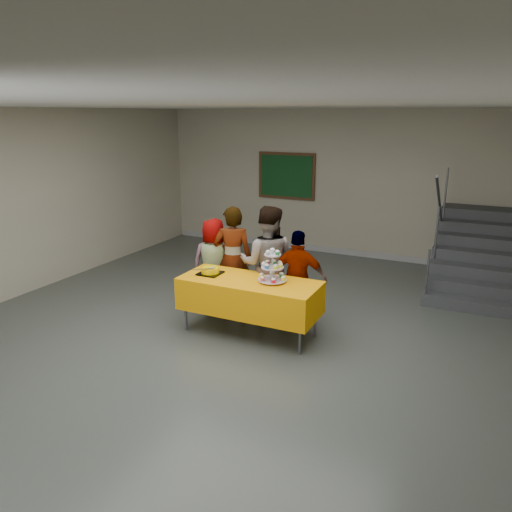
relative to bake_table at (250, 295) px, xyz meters
The scene contains 10 objects.
room_shell 1.66m from the bake_table, 99.24° to the right, with size 10.00×10.04×3.02m.
bake_table is the anchor object (origin of this frame).
cupcake_stand 0.50m from the bake_table, 11.79° to the left, with size 0.38×0.38×0.44m.
bear_cake 0.66m from the bake_table, behind, with size 0.32×0.36×0.12m.
schoolchild_a 1.16m from the bake_table, 144.63° to the left, with size 0.68×0.44×1.39m, color slate.
schoolchild_b 0.93m from the bake_table, 132.52° to the left, with size 0.59×0.39×1.61m, color slate.
schoolchild_c 0.65m from the bake_table, 90.42° to the left, with size 0.81×0.63×1.67m, color slate.
schoolchild_d 0.75m from the bake_table, 49.45° to the left, with size 0.80×0.34×1.37m, color slate.
staircase 4.43m from the bake_table, 53.87° to the left, with size 1.30×2.40×2.04m.
noticeboard 4.72m from the bake_table, 106.40° to the left, with size 1.30×0.05×1.00m.
Camera 1 is at (2.89, -5.08, 2.91)m, focal length 35.00 mm.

